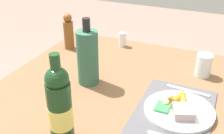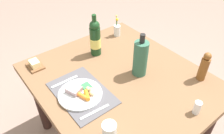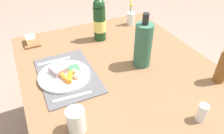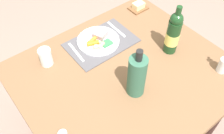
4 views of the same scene
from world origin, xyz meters
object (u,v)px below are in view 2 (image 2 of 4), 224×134
at_px(knife, 95,112).
at_px(flower_vase, 117,30).
at_px(salt_shaker, 197,108).
at_px(dining_table, 120,88).
at_px(butter_dish, 35,65).
at_px(wine_bottle, 95,38).
at_px(water_tumbler, 109,133).
at_px(pepper_mill, 204,67).
at_px(cooler_bottle, 140,58).
at_px(fork, 65,82).
at_px(dinner_plate, 80,93).

xyz_separation_m(knife, flower_vase, (-0.59, 0.65, 0.05)).
bearing_deg(salt_shaker, dining_table, -163.65).
relative_size(butter_dish, wine_bottle, 0.39).
relative_size(water_tumbler, pepper_mill, 0.52).
bearing_deg(knife, wine_bottle, 148.76).
distance_m(water_tumbler, cooler_bottle, 0.56).
bearing_deg(butter_dish, cooler_bottle, 46.46).
xyz_separation_m(cooler_bottle, salt_shaker, (0.46, 0.01, -0.09)).
height_order(dining_table, pepper_mill, pepper_mill).
xyz_separation_m(butter_dish, flower_vase, (0.02, 0.75, 0.03)).
bearing_deg(cooler_bottle, wine_bottle, -165.14).
height_order(dining_table, fork, fork).
bearing_deg(knife, dinner_plate, -178.38).
distance_m(knife, wine_bottle, 0.61).
xyz_separation_m(knife, salt_shaker, (0.36, 0.46, 0.03)).
distance_m(butter_dish, wine_bottle, 0.48).
height_order(dining_table, water_tumbler, water_tumbler).
relative_size(water_tumbler, salt_shaker, 1.30).
xyz_separation_m(wine_bottle, flower_vase, (-0.11, 0.31, -0.09)).
bearing_deg(dining_table, salt_shaker, 16.35).
distance_m(dinner_plate, knife, 0.17).
distance_m(dining_table, fork, 0.39).
relative_size(dinner_plate, flower_vase, 1.43).
bearing_deg(fork, cooler_bottle, 63.83).
height_order(flower_vase, pepper_mill, pepper_mill).
bearing_deg(flower_vase, water_tumbler, -41.50).
bearing_deg(butter_dish, flower_vase, 88.23).
bearing_deg(cooler_bottle, butter_dish, -133.54).
bearing_deg(wine_bottle, knife, -35.69).
xyz_separation_m(dinner_plate, cooler_bottle, (0.07, 0.44, 0.11)).
bearing_deg(wine_bottle, dinner_plate, -47.19).
bearing_deg(fork, flower_vase, 112.38).
bearing_deg(knife, pepper_mill, 78.97).
xyz_separation_m(dinner_plate, flower_vase, (-0.42, 0.64, 0.04)).
bearing_deg(pepper_mill, salt_shaker, -60.42).
relative_size(knife, water_tumbler, 1.71).
distance_m(butter_dish, flower_vase, 0.75).
bearing_deg(fork, knife, 3.28).
bearing_deg(water_tumbler, dinner_plate, 172.80).
distance_m(knife, cooler_bottle, 0.47).
height_order(cooler_bottle, salt_shaker, cooler_bottle).
height_order(fork, cooler_bottle, cooler_bottle).
height_order(water_tumbler, wine_bottle, wine_bottle).
height_order(dining_table, wine_bottle, wine_bottle).
distance_m(dinner_plate, water_tumbler, 0.36).
bearing_deg(water_tumbler, pepper_mill, 88.50).
relative_size(dinner_plate, butter_dish, 2.12).
xyz_separation_m(butter_dish, pepper_mill, (0.82, 0.83, 0.08)).
bearing_deg(salt_shaker, wine_bottle, -172.24).
distance_m(fork, knife, 0.33).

